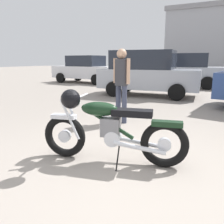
{
  "coord_description": "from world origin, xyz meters",
  "views": [
    {
      "loc": [
        1.27,
        -2.4,
        1.42
      ],
      "look_at": [
        -0.42,
        0.74,
        0.6
      ],
      "focal_mm": 36.51,
      "sensor_mm": 36.0,
      "label": 1
    }
  ],
  "objects_px": {
    "bystander": "(121,78)",
    "white_estate_far": "(147,73)",
    "pale_sedan_back": "(86,69)",
    "red_hatchback_near": "(148,68)",
    "blue_hatchback_right": "(176,69)",
    "vintage_motorcycle": "(108,129)"
  },
  "relations": [
    {
      "from": "blue_hatchback_right",
      "to": "red_hatchback_near",
      "type": "bearing_deg",
      "value": 123.55
    },
    {
      "from": "white_estate_far",
      "to": "pale_sedan_back",
      "type": "height_order",
      "value": "white_estate_far"
    },
    {
      "from": "red_hatchback_near",
      "to": "white_estate_far",
      "type": "distance_m",
      "value": 7.41
    },
    {
      "from": "bystander",
      "to": "red_hatchback_near",
      "type": "relative_size",
      "value": 0.37
    },
    {
      "from": "bystander",
      "to": "white_estate_far",
      "type": "height_order",
      "value": "white_estate_far"
    },
    {
      "from": "pale_sedan_back",
      "to": "blue_hatchback_right",
      "type": "relative_size",
      "value": 0.88
    },
    {
      "from": "bystander",
      "to": "blue_hatchback_right",
      "type": "xyz_separation_m",
      "value": [
        -0.61,
        7.94,
        -0.08
      ]
    },
    {
      "from": "bystander",
      "to": "red_hatchback_near",
      "type": "distance_m",
      "value": 11.68
    },
    {
      "from": "red_hatchback_near",
      "to": "pale_sedan_back",
      "type": "bearing_deg",
      "value": -135.96
    },
    {
      "from": "vintage_motorcycle",
      "to": "pale_sedan_back",
      "type": "height_order",
      "value": "pale_sedan_back"
    },
    {
      "from": "white_estate_far",
      "to": "red_hatchback_near",
      "type": "bearing_deg",
      "value": 102.85
    },
    {
      "from": "pale_sedan_back",
      "to": "red_hatchback_near",
      "type": "bearing_deg",
      "value": -123.83
    },
    {
      "from": "bystander",
      "to": "white_estate_far",
      "type": "bearing_deg",
      "value": 25.88
    },
    {
      "from": "red_hatchback_near",
      "to": "blue_hatchback_right",
      "type": "distance_m",
      "value": 4.24
    },
    {
      "from": "blue_hatchback_right",
      "to": "bystander",
      "type": "bearing_deg",
      "value": -91.73
    },
    {
      "from": "blue_hatchback_right",
      "to": "vintage_motorcycle",
      "type": "bearing_deg",
      "value": -88.27
    },
    {
      "from": "white_estate_far",
      "to": "blue_hatchback_right",
      "type": "bearing_deg",
      "value": 79.44
    },
    {
      "from": "bystander",
      "to": "white_estate_far",
      "type": "relative_size",
      "value": 0.41
    },
    {
      "from": "red_hatchback_near",
      "to": "pale_sedan_back",
      "type": "height_order",
      "value": "same"
    },
    {
      "from": "vintage_motorcycle",
      "to": "blue_hatchback_right",
      "type": "height_order",
      "value": "blue_hatchback_right"
    },
    {
      "from": "bystander",
      "to": "white_estate_far",
      "type": "xyz_separation_m",
      "value": [
        -0.9,
        4.2,
        -0.1
      ]
    },
    {
      "from": "white_estate_far",
      "to": "blue_hatchback_right",
      "type": "distance_m",
      "value": 3.76
    }
  ]
}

